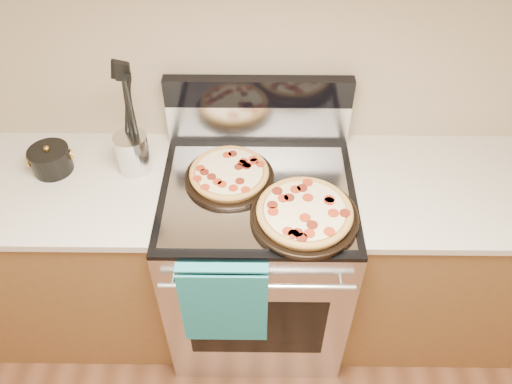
{
  "coord_description": "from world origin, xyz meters",
  "views": [
    {
      "loc": [
        0.01,
        0.26,
        2.28
      ],
      "look_at": [
        -0.01,
        1.55,
        1.0
      ],
      "focal_mm": 35.0,
      "sensor_mm": 36.0,
      "label": 1
    }
  ],
  "objects_px": {
    "utensil_crock": "(133,153)",
    "pepperoni_pizza_back": "(229,174)",
    "saucepan": "(51,161)",
    "range_body": "(257,262)",
    "pepperoni_pizza_front": "(304,213)"
  },
  "relations": [
    {
      "from": "pepperoni_pizza_front",
      "to": "saucepan",
      "type": "relative_size",
      "value": 2.51
    },
    {
      "from": "utensil_crock",
      "to": "pepperoni_pizza_front",
      "type": "bearing_deg",
      "value": -22.9
    },
    {
      "from": "range_body",
      "to": "utensil_crock",
      "type": "bearing_deg",
      "value": 166.16
    },
    {
      "from": "range_body",
      "to": "saucepan",
      "type": "xyz_separation_m",
      "value": [
        -0.83,
        0.11,
        0.51
      ]
    },
    {
      "from": "utensil_crock",
      "to": "pepperoni_pizza_back",
      "type": "bearing_deg",
      "value": -10.98
    },
    {
      "from": "pepperoni_pizza_back",
      "to": "saucepan",
      "type": "height_order",
      "value": "saucepan"
    },
    {
      "from": "pepperoni_pizza_front",
      "to": "utensil_crock",
      "type": "relative_size",
      "value": 2.36
    },
    {
      "from": "utensil_crock",
      "to": "saucepan",
      "type": "relative_size",
      "value": 1.06
    },
    {
      "from": "range_body",
      "to": "pepperoni_pizza_back",
      "type": "bearing_deg",
      "value": 156.92
    },
    {
      "from": "pepperoni_pizza_front",
      "to": "utensil_crock",
      "type": "xyz_separation_m",
      "value": [
        -0.67,
        0.28,
        0.04
      ]
    },
    {
      "from": "range_body",
      "to": "pepperoni_pizza_back",
      "type": "xyz_separation_m",
      "value": [
        -0.11,
        0.05,
        0.5
      ]
    },
    {
      "from": "pepperoni_pizza_front",
      "to": "saucepan",
      "type": "height_order",
      "value": "saucepan"
    },
    {
      "from": "pepperoni_pizza_back",
      "to": "saucepan",
      "type": "xyz_separation_m",
      "value": [
        -0.72,
        0.06,
        0.01
      ]
    },
    {
      "from": "range_body",
      "to": "utensil_crock",
      "type": "xyz_separation_m",
      "value": [
        -0.5,
        0.12,
        0.54
      ]
    },
    {
      "from": "pepperoni_pizza_front",
      "to": "saucepan",
      "type": "xyz_separation_m",
      "value": [
        -1.0,
        0.27,
        0.01
      ]
    }
  ]
}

